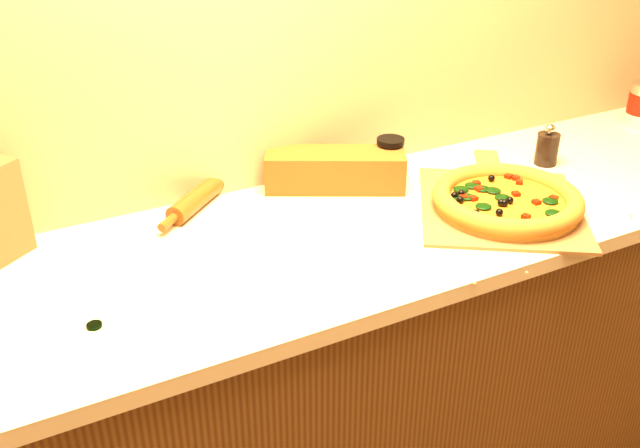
{
  "coord_description": "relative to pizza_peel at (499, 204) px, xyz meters",
  "views": [
    {
      "loc": [
        -0.7,
        0.1,
        1.73
      ],
      "look_at": [
        -0.02,
        1.38,
        0.96
      ],
      "focal_mm": 40.0,
      "sensor_mm": 36.0,
      "label": 1
    }
  ],
  "objects": [
    {
      "name": "bread_bag",
      "position": [
        -0.32,
        0.3,
        0.05
      ],
      "size": [
        0.39,
        0.28,
        0.1
      ],
      "primitive_type": "cube",
      "rotation": [
        0.0,
        0.0,
        -0.49
      ],
      "color": "#612A12",
      "rests_on": "countertop"
    },
    {
      "name": "countertop",
      "position": [
        -0.49,
        0.08,
        -0.02
      ],
      "size": [
        2.84,
        0.68,
        0.04
      ],
      "primitive_type": "cube",
      "color": "beige",
      "rests_on": "cabinet"
    },
    {
      "name": "rolling_pin",
      "position": [
        -0.68,
        0.37,
        0.02
      ],
      "size": [
        0.3,
        0.27,
        0.05
      ],
      "rotation": [
        0.0,
        0.0,
        0.72
      ],
      "color": "#572C0F",
      "rests_on": "countertop"
    },
    {
      "name": "pizza",
      "position": [
        -0.01,
        -0.04,
        0.03
      ],
      "size": [
        0.38,
        0.38,
        0.05
      ],
      "color": "#B57E2D",
      "rests_on": "pizza_peel"
    },
    {
      "name": "bottle_cap",
      "position": [
        -1.05,
        -0.04,
        -0.0
      ],
      "size": [
        0.04,
        0.04,
        0.01
      ],
      "primitive_type": "cylinder",
      "rotation": [
        0.0,
        0.0,
        0.39
      ],
      "color": "black",
      "rests_on": "countertop"
    },
    {
      "name": "cabinet",
      "position": [
        -0.49,
        0.08,
        -0.47
      ],
      "size": [
        2.8,
        0.65,
        0.86
      ],
      "primitive_type": "cube",
      "color": "#47230F",
      "rests_on": "ground"
    },
    {
      "name": "pepper_grinder",
      "position": [
        0.3,
        0.15,
        0.05
      ],
      "size": [
        0.07,
        0.07,
        0.12
      ],
      "color": "black",
      "rests_on": "countertop"
    },
    {
      "name": "dark_jar",
      "position": [
        -0.17,
        0.27,
        0.06
      ],
      "size": [
        0.08,
        0.08,
        0.12
      ],
      "color": "black",
      "rests_on": "countertop"
    },
    {
      "name": "pizza_peel",
      "position": [
        0.0,
        0.0,
        0.0
      ],
      "size": [
        0.58,
        0.63,
        0.01
      ],
      "rotation": [
        0.0,
        0.0,
        -0.59
      ],
      "color": "brown",
      "rests_on": "countertop"
    }
  ]
}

